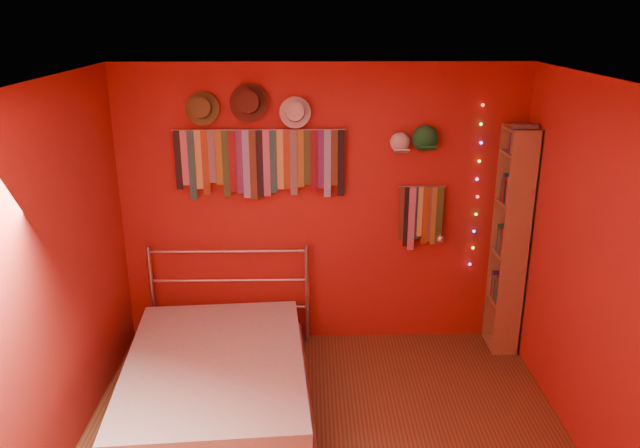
{
  "coord_description": "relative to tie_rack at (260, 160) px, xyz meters",
  "views": [
    {
      "loc": [
        -0.11,
        -3.45,
        2.88
      ],
      "look_at": [
        -0.03,
        0.9,
        1.4
      ],
      "focal_mm": 35.0,
      "sensor_mm": 36.0,
      "label": 1
    }
  ],
  "objects": [
    {
      "name": "back_wall",
      "position": [
        0.52,
        0.07,
        -0.45
      ],
      "size": [
        3.5,
        0.02,
        2.5
      ],
      "primitive_type": "cube",
      "color": "maroon",
      "rests_on": "ground"
    },
    {
      "name": "right_wall",
      "position": [
        2.27,
        -1.68,
        -0.45
      ],
      "size": [
        0.02,
        3.5,
        2.5
      ],
      "primitive_type": "cube",
      "color": "maroon",
      "rests_on": "ground"
    },
    {
      "name": "left_wall",
      "position": [
        -1.23,
        -1.68,
        -0.45
      ],
      "size": [
        0.02,
        3.5,
        2.5
      ],
      "primitive_type": "cube",
      "color": "maroon",
      "rests_on": "ground"
    },
    {
      "name": "ceiling",
      "position": [
        0.52,
        -1.68,
        0.8
      ],
      "size": [
        3.5,
        3.5,
        0.02
      ],
      "primitive_type": "cube",
      "color": "white",
      "rests_on": "back_wall"
    },
    {
      "name": "tie_rack",
      "position": [
        0.0,
        0.0,
        0.0
      ],
      "size": [
        1.45,
        0.03,
        0.6
      ],
      "color": "#B6B6BB",
      "rests_on": "back_wall"
    },
    {
      "name": "small_tie_rack",
      "position": [
        1.38,
        -0.0,
        -0.49
      ],
      "size": [
        0.4,
        0.03,
        0.58
      ],
      "color": "#B6B6BB",
      "rests_on": "back_wall"
    },
    {
      "name": "fedora_olive",
      "position": [
        -0.46,
        -0.03,
        0.44
      ],
      "size": [
        0.28,
        0.15,
        0.27
      ],
      "rotation": [
        1.36,
        0.0,
        0.0
      ],
      "color": "brown",
      "rests_on": "back_wall"
    },
    {
      "name": "fedora_brown",
      "position": [
        -0.08,
        -0.03,
        0.49
      ],
      "size": [
        0.31,
        0.17,
        0.31
      ],
      "rotation": [
        1.36,
        0.0,
        0.0
      ],
      "color": "#49251A",
      "rests_on": "back_wall"
    },
    {
      "name": "fedora_white",
      "position": [
        0.3,
        -0.03,
        0.41
      ],
      "size": [
        0.26,
        0.14,
        0.26
      ],
      "rotation": [
        1.36,
        0.0,
        0.0
      ],
      "color": "beige",
      "rests_on": "back_wall"
    },
    {
      "name": "cap_white",
      "position": [
        1.18,
        0.01,
        0.15
      ],
      "size": [
        0.17,
        0.22,
        0.17
      ],
      "color": "silver",
      "rests_on": "back_wall"
    },
    {
      "name": "cap_green",
      "position": [
        1.39,
        0.01,
        0.18
      ],
      "size": [
        0.2,
        0.25,
        0.2
      ],
      "color": "#1B7D35",
      "rests_on": "back_wall"
    },
    {
      "name": "fairy_lights",
      "position": [
        1.86,
        0.03,
        -0.26
      ],
      "size": [
        0.05,
        0.02,
        1.45
      ],
      "color": "#FF3333",
      "rests_on": "back_wall"
    },
    {
      "name": "reading_lamp",
      "position": [
        1.53,
        -0.16,
        -0.64
      ],
      "size": [
        0.07,
        0.29,
        0.08
      ],
      "color": "#B6B6BB",
      "rests_on": "back_wall"
    },
    {
      "name": "bookshelf",
      "position": [
        2.18,
        -0.15,
        -0.68
      ],
      "size": [
        0.25,
        0.34,
        2.0
      ],
      "color": "#906441",
      "rests_on": "ground"
    },
    {
      "name": "bed",
      "position": [
        -0.31,
        -1.02,
        -1.48
      ],
      "size": [
        1.56,
        2.0,
        0.94
      ],
      "rotation": [
        0.0,
        0.0,
        0.07
      ],
      "color": "#B6B6BB",
      "rests_on": "ground"
    }
  ]
}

